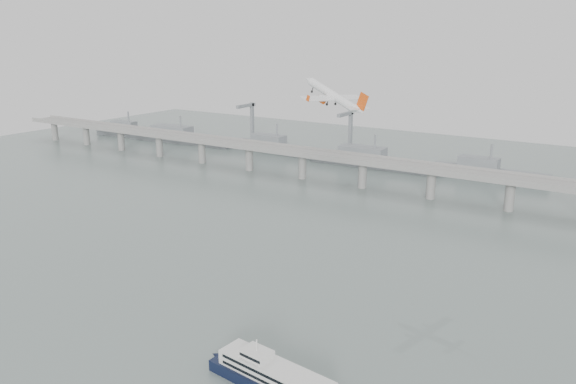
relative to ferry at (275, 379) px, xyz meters
The scene contains 5 objects.
ground 58.03m from the ferry, 149.16° to the left, with size 900.00×900.00×0.00m, color slate.
bridge 235.63m from the ferry, 102.49° to the left, with size 800.00×22.00×23.90m.
distant_fleet 359.08m from the ferry, 124.83° to the left, with size 453.00×60.90×40.00m.
ferry is the anchor object (origin of this frame).
airliner 122.45m from the ferry, 108.45° to the left, with size 37.27×34.66×15.67m.
Camera 1 is at (134.12, -154.18, 106.22)m, focal length 35.00 mm.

